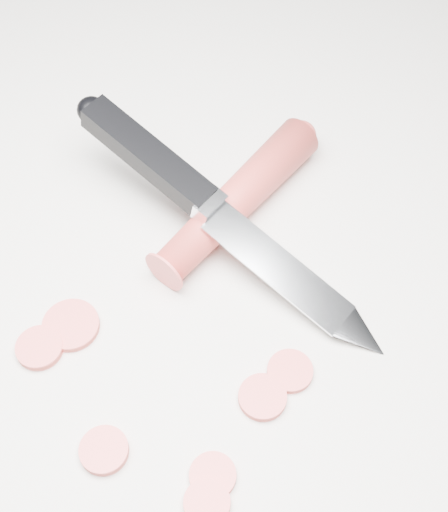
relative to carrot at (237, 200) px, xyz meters
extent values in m
plane|color=silver|center=(-0.07, -0.08, -0.02)|extent=(2.40, 2.40, 0.00)
cylinder|color=red|center=(0.00, 0.00, 0.00)|extent=(0.15, 0.13, 0.03)
cylinder|color=#E74A48|center=(-0.16, -0.09, -0.01)|extent=(0.03, 0.03, 0.01)
cylinder|color=#E74A48|center=(-0.12, -0.17, -0.01)|extent=(0.03, 0.03, 0.01)
cylinder|color=#E74A48|center=(-0.01, -0.16, -0.01)|extent=(0.03, 0.03, 0.01)
cylinder|color=#E74A48|center=(-0.06, -0.20, -0.02)|extent=(0.03, 0.03, 0.01)
cylinder|color=#E74A48|center=(0.01, -0.14, -0.02)|extent=(0.03, 0.03, 0.01)
cylinder|color=#E74A48|center=(-0.14, -0.08, -0.01)|extent=(0.04, 0.04, 0.01)
cylinder|color=#E74A48|center=(-0.06, -0.22, -0.01)|extent=(0.03, 0.03, 0.01)
camera|label=1|loc=(-0.08, -0.33, 0.44)|focal=50.00mm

